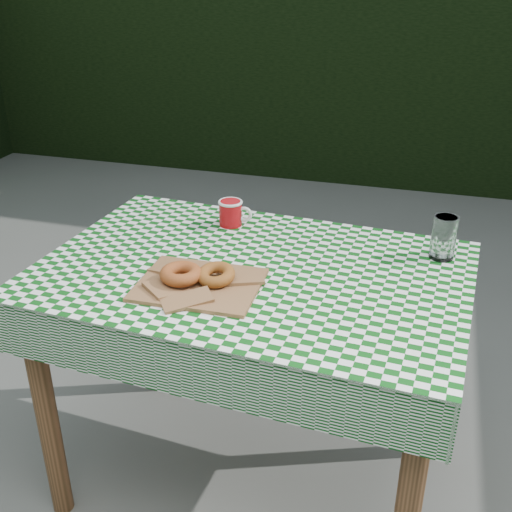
{
  "coord_description": "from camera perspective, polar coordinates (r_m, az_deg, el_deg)",
  "views": [
    {
      "loc": [
        0.45,
        -1.41,
        1.53
      ],
      "look_at": [
        0.03,
        0.04,
        0.79
      ],
      "focal_mm": 44.16,
      "sensor_mm": 36.0,
      "label": 1
    }
  ],
  "objects": [
    {
      "name": "drinking_glass",
      "position": [
        1.79,
        16.64,
        1.63
      ],
      "size": [
        0.09,
        0.09,
        0.12
      ],
      "primitive_type": "cylinder",
      "rotation": [
        0.0,
        0.0,
        -0.44
      ],
      "color": "silver",
      "rests_on": "tablecloth"
    },
    {
      "name": "bagel_front",
      "position": [
        1.6,
        -6.81,
        -1.62
      ],
      "size": [
        0.14,
        0.14,
        0.03
      ],
      "primitive_type": "torus",
      "rotation": [
        0.0,
        0.0,
        0.43
      ],
      "color": "#A44B22",
      "rests_on": "paper_bag"
    },
    {
      "name": "bagel_back",
      "position": [
        1.59,
        -3.65,
        -1.7
      ],
      "size": [
        0.12,
        0.12,
        0.03
      ],
      "primitive_type": "torus",
      "rotation": [
        0.0,
        0.0,
        -0.26
      ],
      "color": "brown",
      "rests_on": "paper_bag"
    },
    {
      "name": "hedge_north",
      "position": [
        4.67,
        10.89,
        18.14
      ],
      "size": [
        7.0,
        0.7,
        1.8
      ],
      "primitive_type": "cube",
      "color": "black",
      "rests_on": "ground"
    },
    {
      "name": "coffee_mug",
      "position": [
        1.94,
        -2.33,
        3.91
      ],
      "size": [
        0.15,
        0.15,
        0.08
      ],
      "primitive_type": null,
      "rotation": [
        0.0,
        0.0,
        0.07
      ],
      "color": "#A90A10",
      "rests_on": "tablecloth"
    },
    {
      "name": "table",
      "position": [
        1.89,
        -0.32,
        -11.42
      ],
      "size": [
        1.17,
        0.82,
        0.75
      ],
      "primitive_type": "cube",
      "rotation": [
        0.0,
        0.0,
        -0.08
      ],
      "color": "#54351D",
      "rests_on": "ground"
    },
    {
      "name": "paper_bag",
      "position": [
        1.6,
        -5.18,
        -2.51
      ],
      "size": [
        0.31,
        0.25,
        0.02
      ],
      "primitive_type": "cube",
      "rotation": [
        0.0,
        0.0,
        0.02
      ],
      "color": "olive",
      "rests_on": "tablecloth"
    },
    {
      "name": "tablecloth",
      "position": [
        1.69,
        -0.35,
        -1.22
      ],
      "size": [
        1.19,
        0.85,
        0.01
      ],
      "primitive_type": "cube",
      "rotation": [
        0.0,
        0.0,
        -0.08
      ],
      "color": "#0B4711",
      "rests_on": "table"
    },
    {
      "name": "ground",
      "position": [
        2.13,
        -1.21,
        -19.71
      ],
      "size": [
        60.0,
        60.0,
        0.0
      ],
      "primitive_type": "plane",
      "color": "#555651",
      "rests_on": "ground"
    }
  ]
}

